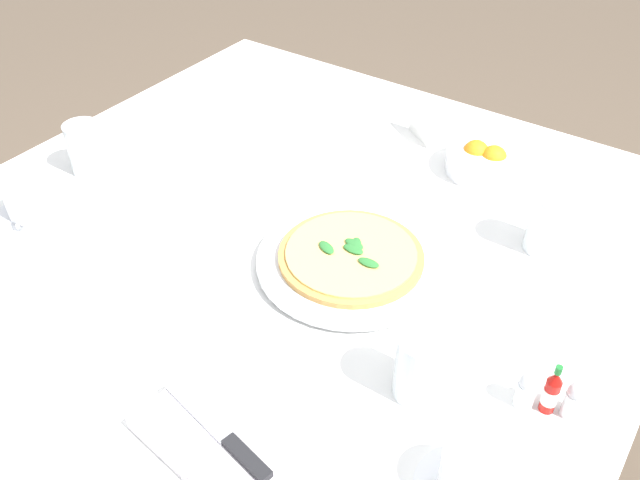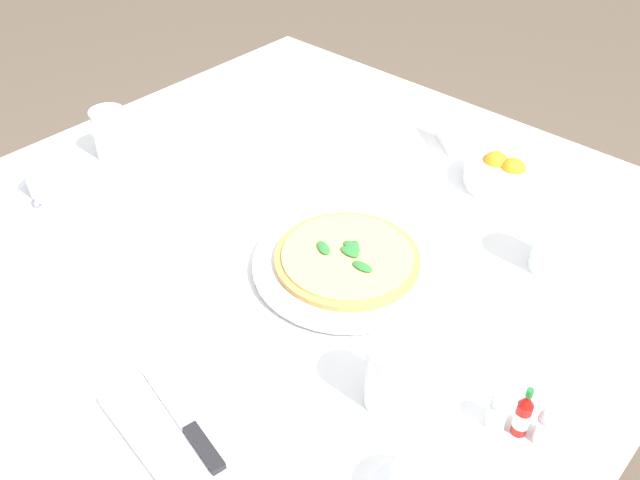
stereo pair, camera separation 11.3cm
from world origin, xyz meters
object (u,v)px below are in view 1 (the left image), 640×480
object	(u,v)px
coffee_cup_right_edge	(29,203)
salt_shaker	(526,392)
water_glass_near_left	(86,151)
hot_sauce_bottle	(551,392)
pizza	(351,255)
napkin_folded	(224,441)
water_glass_left_edge	(548,226)
water_glass_near_right	(420,369)
pepper_shaker	(574,401)
citrus_bowl	(485,160)
menu_card	(420,126)
dinner_knife	(221,433)
coffee_cup_back_corner	(471,480)
pizza_plate	(351,262)

from	to	relation	value
coffee_cup_right_edge	salt_shaker	bearing A→B (deg)	-173.11
water_glass_near_left	hot_sauce_bottle	bearing A→B (deg)	177.33
pizza	napkin_folded	xyz separation A→B (m)	(-0.05, 0.37, -0.01)
water_glass_left_edge	water_glass_near_right	xyz separation A→B (m)	(0.03, 0.39, -0.00)
pepper_shaker	napkin_folded	bearing A→B (deg)	40.85
water_glass_near_right	hot_sauce_bottle	bearing A→B (deg)	-155.24
pepper_shaker	water_glass_near_right	bearing A→B (deg)	24.00
citrus_bowl	salt_shaker	world-z (taller)	citrus_bowl
pizza	salt_shaker	distance (m)	0.35
pizza	water_glass_near_left	world-z (taller)	water_glass_near_left
pepper_shaker	menu_card	distance (m)	0.71
water_glass_left_edge	menu_card	xyz separation A→B (m)	(0.34, -0.20, -0.02)
pizza	citrus_bowl	world-z (taller)	citrus_bowl
water_glass_near_left	water_glass_near_right	xyz separation A→B (m)	(-0.78, 0.11, 0.00)
pepper_shaker	dinner_knife	bearing A→B (deg)	40.56
water_glass_near_right	citrus_bowl	world-z (taller)	water_glass_near_right
pizza	coffee_cup_back_corner	distance (m)	0.42
pizza_plate	pizza	bearing A→B (deg)	-71.99
water_glass_near_left	napkin_folded	size ratio (longest dim) A/B	0.43
coffee_cup_back_corner	napkin_folded	distance (m)	0.30
napkin_folded	dinner_knife	world-z (taller)	dinner_knife
pizza	menu_card	size ratio (longest dim) A/B	3.10
dinner_knife	coffee_cup_back_corner	bearing A→B (deg)	-146.79
pizza	water_glass_near_right	distance (m)	0.27
pepper_shaker	coffee_cup_right_edge	bearing A→B (deg)	7.69
dinner_knife	coffee_cup_right_edge	bearing A→B (deg)	-4.10
coffee_cup_back_corner	hot_sauce_bottle	size ratio (longest dim) A/B	1.59
citrus_bowl	hot_sauce_bottle	bearing A→B (deg)	122.35
coffee_cup_right_edge	dinner_knife	world-z (taller)	coffee_cup_right_edge
coffee_cup_right_edge	pizza	bearing A→B (deg)	-159.01
coffee_cup_back_corner	hot_sauce_bottle	world-z (taller)	hot_sauce_bottle
salt_shaker	pepper_shaker	world-z (taller)	same
citrus_bowl	salt_shaker	distance (m)	0.56
water_glass_left_edge	coffee_cup_back_corner	bearing A→B (deg)	100.55
water_glass_near_right	coffee_cup_back_corner	bearing A→B (deg)	140.63
water_glass_near_right	menu_card	size ratio (longest dim) A/B	1.35
water_glass_near_right	water_glass_left_edge	bearing A→B (deg)	-94.53
water_glass_near_left	salt_shaker	world-z (taller)	water_glass_near_left
coffee_cup_back_corner	pizza_plate	bearing A→B (deg)	-38.36
napkin_folded	hot_sauce_bottle	bearing A→B (deg)	-130.31
water_glass_near_right	coffee_cup_right_edge	bearing A→B (deg)	3.46
pizza	water_glass_left_edge	size ratio (longest dim) A/B	2.22
water_glass_near_right	napkin_folded	bearing A→B (deg)	53.44
pizza	pepper_shaker	distance (m)	0.40
water_glass_near_left	dinner_knife	distance (m)	0.70
dinner_knife	hot_sauce_bottle	distance (m)	0.42
pizza	pizza_plate	bearing A→B (deg)	108.01
dinner_knife	pepper_shaker	distance (m)	0.45
dinner_knife	pepper_shaker	world-z (taller)	pepper_shaker
pizza_plate	coffee_cup_back_corner	size ratio (longest dim) A/B	2.31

